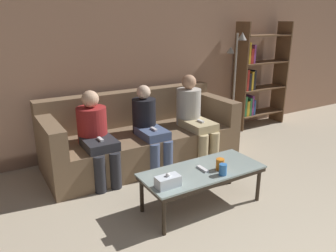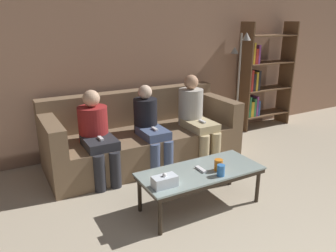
{
  "view_description": "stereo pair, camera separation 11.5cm",
  "coord_description": "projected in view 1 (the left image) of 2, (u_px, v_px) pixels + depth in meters",
  "views": [
    {
      "loc": [
        -1.78,
        -0.34,
        1.81
      ],
      "look_at": [
        0.0,
        2.64,
        0.68
      ],
      "focal_mm": 35.0,
      "sensor_mm": 36.0,
      "label": 1
    },
    {
      "loc": [
        -1.68,
        -0.4,
        1.81
      ],
      "look_at": [
        0.0,
        2.64,
        0.68
      ],
      "focal_mm": 35.0,
      "sensor_mm": 36.0,
      "label": 2
    }
  ],
  "objects": [
    {
      "name": "wall_back",
      "position": [
        121.0,
        58.0,
        4.49
      ],
      "size": [
        12.0,
        0.06,
        2.6
      ],
      "color": "#9E755B",
      "rests_on": "ground_plane"
    },
    {
      "name": "seated_person_mid_right",
      "position": [
        193.0,
        114.0,
        4.4
      ],
      "size": [
        0.33,
        0.71,
        1.11
      ],
      "color": "tan",
      "rests_on": "ground_plane"
    },
    {
      "name": "game_remote",
      "position": [
        203.0,
        169.0,
        3.22
      ],
      "size": [
        0.04,
        0.15,
        0.02
      ],
      "color": "white",
      "rests_on": "coffee_table"
    },
    {
      "name": "couch",
      "position": [
        141.0,
        137.0,
        4.34
      ],
      "size": [
        2.5,
        0.98,
        0.89
      ],
      "color": "brown",
      "rests_on": "ground_plane"
    },
    {
      "name": "cup_near_right",
      "position": [
        223.0,
        170.0,
        3.1
      ],
      "size": [
        0.07,
        0.07,
        0.11
      ],
      "color": "#3372BF",
      "rests_on": "coffee_table"
    },
    {
      "name": "coffee_table",
      "position": [
        202.0,
        173.0,
        3.23
      ],
      "size": [
        1.23,
        0.53,
        0.4
      ],
      "color": "#8C9E99",
      "rests_on": "ground_plane"
    },
    {
      "name": "standing_lamp",
      "position": [
        235.0,
        74.0,
        5.14
      ],
      "size": [
        0.31,
        0.26,
        1.62
      ],
      "color": "gray",
      "rests_on": "ground_plane"
    },
    {
      "name": "cup_near_left",
      "position": [
        220.0,
        164.0,
        3.21
      ],
      "size": [
        0.08,
        0.08,
        0.11
      ],
      "color": "orange",
      "rests_on": "coffee_table"
    },
    {
      "name": "tissue_box",
      "position": [
        168.0,
        181.0,
        2.88
      ],
      "size": [
        0.22,
        0.12,
        0.13
      ],
      "color": "silver",
      "rests_on": "coffee_table"
    },
    {
      "name": "bookshelf",
      "position": [
        255.0,
        79.0,
        5.59
      ],
      "size": [
        1.0,
        0.32,
        1.78
      ],
      "color": "brown",
      "rests_on": "ground_plane"
    },
    {
      "name": "seated_person_mid_left",
      "position": [
        149.0,
        126.0,
        4.07
      ],
      "size": [
        0.31,
        0.64,
        1.04
      ],
      "color": "#47567A",
      "rests_on": "ground_plane"
    },
    {
      "name": "seated_person_left_end",
      "position": [
        96.0,
        133.0,
        3.75
      ],
      "size": [
        0.34,
        0.67,
        1.05
      ],
      "color": "#28282D",
      "rests_on": "ground_plane"
    }
  ]
}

